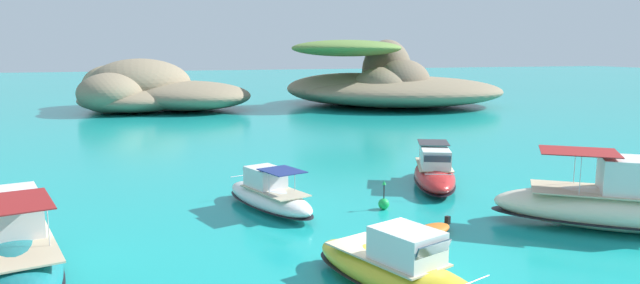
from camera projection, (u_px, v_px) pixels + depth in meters
The scene contains 10 objects.
ground_plane at pixel (381, 270), 20.92m from camera, with size 400.00×400.00×0.00m, color teal.
islet_large at pixel (382, 85), 81.32m from camera, with size 34.07×31.87×9.34m.
islet_small at pixel (146, 91), 75.35m from camera, with size 26.54×24.03×6.73m.
motorboat_white at pixel (269, 196), 28.67m from camera, with size 4.22×7.44×2.24m.
motorboat_teal at pixel (10, 252), 19.80m from camera, with size 5.50×10.83×3.25m.
motorboat_red at pixel (434, 174), 33.48m from camera, with size 5.30×8.00×2.42m.
motorboat_cream at pixel (623, 206), 25.39m from camera, with size 10.92×9.26×3.47m.
motorboat_yellow at pixel (399, 271), 18.81m from camera, with size 4.78×8.06×2.28m.
dinghy_tender at pixel (430, 231), 24.71m from camera, with size 2.81×2.18×0.58m.
channel_buoy at pixel (384, 203), 28.78m from camera, with size 0.56×0.56×1.48m.
Camera 1 is at (-8.35, -18.19, 8.00)m, focal length 32.13 mm.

